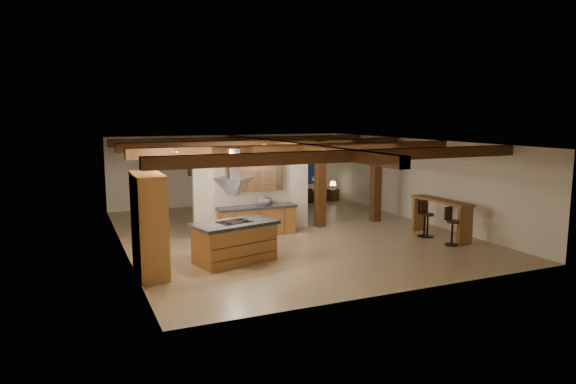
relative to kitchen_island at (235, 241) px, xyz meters
name	(u,v)px	position (x,y,z in m)	size (l,w,h in m)	color
ground	(288,233)	(2.52, 2.38, -0.53)	(12.00, 12.00, 0.00)	tan
room_walls	(288,178)	(2.52, 2.38, 1.25)	(12.00, 12.00, 12.00)	white
ceiling_beams	(288,146)	(2.52, 2.38, 2.23)	(10.00, 12.00, 0.28)	#422610
timber_posts	(349,173)	(5.02, 2.88, 1.24)	(2.50, 0.30, 2.90)	#422610
partition_wall	(253,199)	(1.52, 2.88, 0.57)	(3.80, 0.18, 2.20)	white
pantry_cabinet	(149,225)	(-2.15, -0.22, 0.67)	(0.67, 1.60, 2.40)	#935F2F
back_counter	(257,220)	(1.52, 2.49, -0.05)	(2.50, 0.66, 0.94)	#935F2F
upper_display_cabinet	(254,176)	(1.52, 2.69, 1.32)	(1.80, 0.36, 0.95)	#935F2F
range_hood	(234,193)	(0.00, 0.00, 1.25)	(1.10, 1.10, 1.40)	silver
back_windows	(292,166)	(5.32, 8.31, 0.97)	(2.70, 0.07, 1.70)	#422610
framed_art	(196,165)	(1.02, 8.31, 1.17)	(0.65, 0.05, 0.85)	#422610
recessed_cans	(228,149)	(-0.01, 0.44, 2.34)	(3.16, 2.46, 0.03)	silver
kitchen_island	(235,241)	(0.00, 0.00, 0.00)	(2.32, 1.60, 1.05)	#935F2F
dining_table	(259,205)	(2.80, 5.76, -0.18)	(1.97, 1.10, 0.69)	#39190E
sofa	(294,194)	(5.21, 7.82, -0.23)	(2.06, 0.81, 0.60)	black
microwave	(265,202)	(1.79, 2.49, 0.52)	(0.39, 0.26, 0.21)	#B7B6BB
bar_counter	(441,212)	(6.62, 0.02, 0.26)	(0.64, 2.25, 1.17)	#935F2F
side_table	(333,195)	(6.88, 7.39, -0.27)	(0.41, 0.41, 0.51)	#422610
table_lamp	(333,184)	(6.88, 7.39, 0.22)	(0.28, 0.28, 0.33)	black
bar_stool_a	(451,226)	(6.26, -0.87, 0.03)	(0.39, 0.40, 1.10)	black
bar_stool_b	(424,219)	(6.17, 0.27, 0.04)	(0.40, 0.42, 1.11)	black
bar_stool_c	(427,219)	(6.26, 0.23, 0.04)	(0.39, 0.41, 1.11)	black
dining_chairs	(259,199)	(2.80, 5.76, 0.06)	(2.06, 2.06, 1.16)	#422610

